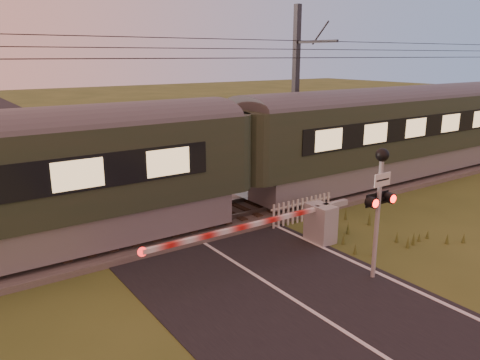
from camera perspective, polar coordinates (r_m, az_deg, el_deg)
ground at (r=11.03m, az=8.88°, el=-15.68°), size 160.00×160.00×0.00m
road at (r=10.90m, az=9.82°, el=-16.08°), size 6.00×140.00×0.03m
track_bed at (r=15.86m, az=-7.47°, el=-5.56°), size 140.00×3.40×0.39m
overhead_wires at (r=14.86m, az=-8.23°, el=15.34°), size 120.00×0.62×0.62m
train at (r=16.31m, az=-0.89°, el=3.13°), size 42.13×2.90×3.92m
boom_gate at (r=14.43m, az=8.92°, el=-5.20°), size 7.02×0.91×1.21m
crossing_signal at (r=12.07m, az=16.65°, el=-1.25°), size 0.87×0.36×3.42m
picket_fence at (r=16.30m, az=7.57°, el=-3.63°), size 2.70×0.07×0.85m
catenary_mast at (r=20.74m, az=6.88°, el=10.37°), size 0.24×2.47×7.65m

